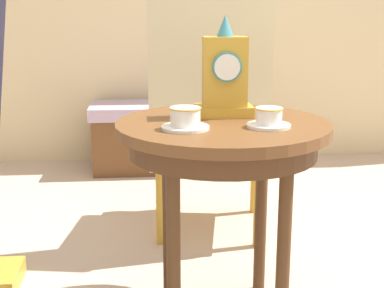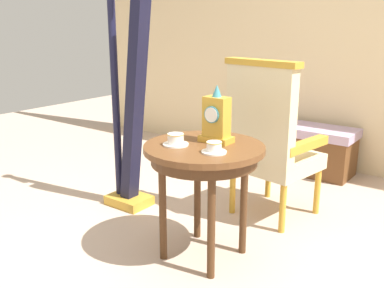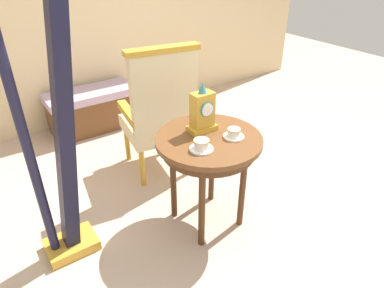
{
  "view_description": "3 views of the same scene",
  "coord_description": "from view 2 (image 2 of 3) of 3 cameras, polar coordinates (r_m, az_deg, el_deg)",
  "views": [
    {
      "loc": [
        -0.31,
        -1.65,
        1.06
      ],
      "look_at": [
        -0.16,
        0.16,
        0.61
      ],
      "focal_mm": 52.07,
      "sensor_mm": 36.0,
      "label": 1
    },
    {
      "loc": [
        1.32,
        -1.87,
        1.38
      ],
      "look_at": [
        -0.12,
        0.05,
        0.7
      ],
      "focal_mm": 41.01,
      "sensor_mm": 36.0,
      "label": 2
    },
    {
      "loc": [
        -1.24,
        -1.43,
        1.78
      ],
      "look_at": [
        -0.16,
        0.14,
        0.66
      ],
      "focal_mm": 32.26,
      "sensor_mm": 36.0,
      "label": 3
    }
  ],
  "objects": [
    {
      "name": "teacup_left",
      "position": [
        2.48,
        -2.15,
        0.53
      ],
      "size": [
        0.15,
        0.15,
        0.07
      ],
      "color": "white",
      "rests_on": "side_table"
    },
    {
      "name": "mantel_clock",
      "position": [
        2.53,
        3.19,
        3.21
      ],
      "size": [
        0.19,
        0.11,
        0.34
      ],
      "color": "gold",
      "rests_on": "side_table"
    },
    {
      "name": "harp",
      "position": [
        3.25,
        -8.21,
        4.05
      ],
      "size": [
        0.4,
        0.24,
        1.81
      ],
      "color": "gold",
      "rests_on": "ground"
    },
    {
      "name": "armchair",
      "position": [
        3.09,
        10.0,
        0.72
      ],
      "size": [
        0.62,
        0.61,
        1.14
      ],
      "color": "beige",
      "rests_on": "ground"
    },
    {
      "name": "side_table",
      "position": [
        2.52,
        1.58,
        -1.97
      ],
      "size": [
        0.69,
        0.69,
        0.7
      ],
      "color": "brown",
      "rests_on": "ground"
    },
    {
      "name": "teacup_right",
      "position": [
        2.34,
        2.88,
        -0.51
      ],
      "size": [
        0.14,
        0.14,
        0.06
      ],
      "color": "white",
      "rests_on": "side_table"
    },
    {
      "name": "ground_plane",
      "position": [
        2.67,
        1.43,
        -15.4
      ],
      "size": [
        10.0,
        10.0,
        0.0
      ],
      "primitive_type": "plane",
      "color": "#BCA38E"
    },
    {
      "name": "window_bench",
      "position": [
        4.27,
        14.45,
        -0.54
      ],
      "size": [
        0.92,
        0.4,
        0.44
      ],
      "color": "#B299B7",
      "rests_on": "ground"
    },
    {
      "name": "wall_back",
      "position": [
        4.33,
        19.75,
        15.08
      ],
      "size": [
        6.0,
        0.1,
        2.8
      ],
      "primitive_type": "cube",
      "color": "beige",
      "rests_on": "ground"
    }
  ]
}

